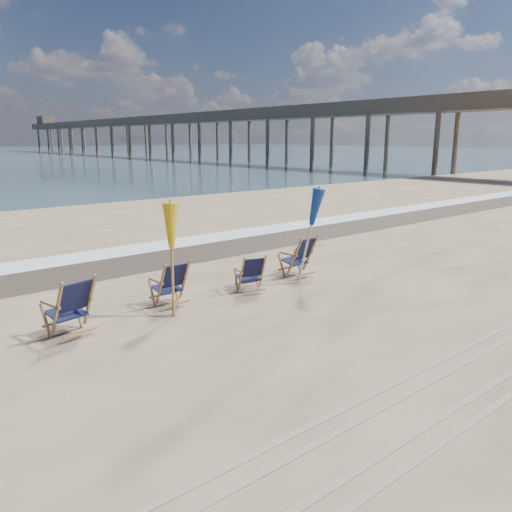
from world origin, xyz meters
The scene contains 10 objects.
surf_foam centered at (0.00, 8.30, 0.00)m, with size 200.00×1.40×0.01m, color silver.
wet_sand_strip centered at (0.00, 6.80, 0.00)m, with size 200.00×2.60×0.00m, color #42362A.
tire_tracks centered at (0.00, -2.80, 0.01)m, with size 80.00×1.30×0.01m, color gray, non-canonical shape.
beach_chair_0 centered at (-3.62, 2.43, 0.56)m, with size 0.71×0.80×1.11m, color #111432, non-canonical shape.
beach_chair_1 centered at (-1.51, 2.70, 0.50)m, with size 0.64×0.72×1.00m, color #111432, non-canonical shape.
beach_chair_2 centered at (0.28, 2.31, 0.45)m, with size 0.58×0.65×0.90m, color #111432, non-canonical shape.
beach_chair_3 centered at (2.15, 2.64, 0.54)m, with size 0.69×0.78×1.09m, color #111432, non-canonical shape.
umbrella_yellow centered at (-2.04, 2.26, 1.66)m, with size 0.30×0.30×2.18m.
umbrella_blue centered at (1.52, 2.14, 1.76)m, with size 0.30×0.30×2.29m.
fishing_pier centered at (38.00, 74.00, 4.65)m, with size 4.40×140.00×9.30m, color brown, non-canonical shape.
Camera 1 is at (-6.69, -5.94, 3.38)m, focal length 35.00 mm.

